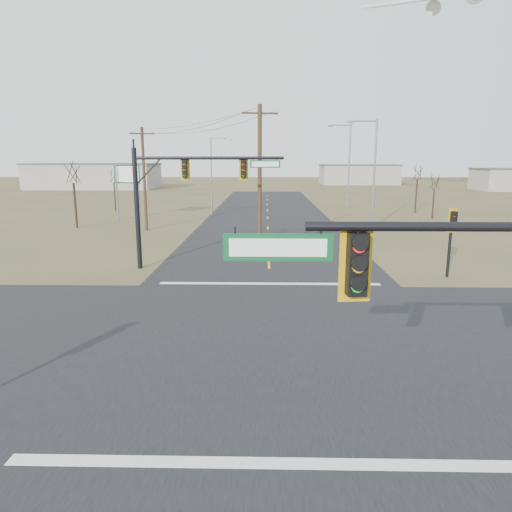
{
  "coord_description": "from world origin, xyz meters",
  "views": [
    {
      "loc": [
        -0.23,
        -16.48,
        6.66
      ],
      "look_at": [
        -0.6,
        1.0,
        2.95
      ],
      "focal_mm": 32.0,
      "sensor_mm": 36.0,
      "label": 1
    }
  ],
  "objects": [
    {
      "name": "utility_pole_near",
      "position": [
        -0.66,
        15.77,
        5.34
      ],
      "size": [
        2.49,
        0.66,
        10.32
      ],
      "rotation": [
        0.0,
        0.0,
        0.22
      ],
      "color": "#42311C",
      "rests_on": "ground"
    },
    {
      "name": "bare_tree_a",
      "position": [
        -18.95,
        27.96,
        5.47
      ],
      "size": [
        3.41,
        3.41,
        6.92
      ],
      "rotation": [
        0.0,
        0.0,
        -0.23
      ],
      "color": "black",
      "rests_on": "ground"
    },
    {
      "name": "streetlight_c",
      "position": [
        -6.53,
        38.54,
        5.2
      ],
      "size": [
        2.59,
        0.34,
        9.27
      ],
      "rotation": [
        0.0,
        0.0,
        -0.23
      ],
      "color": "slate",
      "rests_on": "ground"
    },
    {
      "name": "road_ew",
      "position": [
        0.0,
        0.0,
        0.01
      ],
      "size": [
        160.0,
        14.0,
        0.02
      ],
      "primitive_type": "cube",
      "color": "black",
      "rests_on": "ground"
    },
    {
      "name": "mast_arm_far",
      "position": [
        -5.16,
        11.09,
        5.28
      ],
      "size": [
        9.05,
        0.47,
        7.33
      ],
      "rotation": [
        0.0,
        0.0,
        0.13
      ],
      "color": "black",
      "rests_on": "ground"
    },
    {
      "name": "pedestal_signal_ne",
      "position": [
        10.27,
        9.12,
        2.96
      ],
      "size": [
        0.66,
        0.57,
        4.0
      ],
      "rotation": [
        0.0,
        0.0,
        0.34
      ],
      "color": "black",
      "rests_on": "ground"
    },
    {
      "name": "bare_tree_c",
      "position": [
        18.78,
        35.71,
        4.22
      ],
      "size": [
        2.62,
        2.62,
        5.38
      ],
      "rotation": [
        0.0,
        0.0,
        -0.17
      ],
      "color": "black",
      "rests_on": "ground"
    },
    {
      "name": "ground",
      "position": [
        0.0,
        0.0,
        0.0
      ],
      "size": [
        320.0,
        320.0,
        0.0
      ],
      "primitive_type": "plane",
      "color": "brown",
      "rests_on": "ground"
    },
    {
      "name": "stop_bar_far",
      "position": [
        0.0,
        7.5,
        0.03
      ],
      "size": [
        12.0,
        0.4,
        0.01
      ],
      "primitive_type": "cube",
      "color": "silver",
      "rests_on": "road_ns"
    },
    {
      "name": "bare_tree_d",
      "position": [
        18.75,
        41.69,
        5.16
      ],
      "size": [
        3.17,
        3.17,
        6.41
      ],
      "rotation": [
        0.0,
        0.0,
        -0.39
      ],
      "color": "black",
      "rests_on": "ground"
    },
    {
      "name": "utility_pole_far",
      "position": [
        -11.62,
        26.53,
        4.97
      ],
      "size": [
        2.19,
        1.06,
        9.56
      ],
      "rotation": [
        0.0,
        0.0,
        0.42
      ],
      "color": "#42311C",
      "rests_on": "ground"
    },
    {
      "name": "warehouse_mid",
      "position": [
        25.0,
        110.0,
        2.5
      ],
      "size": [
        20.0,
        12.0,
        5.0
      ],
      "primitive_type": "cube",
      "color": "#A09A8E",
      "rests_on": "ground"
    },
    {
      "name": "warehouse_left",
      "position": [
        -40.0,
        90.0,
        2.75
      ],
      "size": [
        28.0,
        14.0,
        5.5
      ],
      "primitive_type": "cube",
      "color": "#A09A8E",
      "rests_on": "ground"
    },
    {
      "name": "highway_sign",
      "position": [
        -15.51,
        34.03,
        4.3
      ],
      "size": [
        3.13,
        1.01,
        6.08
      ],
      "rotation": [
        0.0,
        0.0,
        -0.29
      ],
      "color": "slate",
      "rests_on": "ground"
    },
    {
      "name": "streetlight_b",
      "position": [
        10.96,
        47.57,
        6.39
      ],
      "size": [
        3.17,
        0.39,
        11.37
      ],
      "rotation": [
        0.0,
        0.0,
        0.17
      ],
      "color": "slate",
      "rests_on": "ground"
    },
    {
      "name": "road_ns",
      "position": [
        0.0,
        0.0,
        0.01
      ],
      "size": [
        14.0,
        160.0,
        0.02
      ],
      "primitive_type": "cube",
      "color": "black",
      "rests_on": "ground"
    },
    {
      "name": "bare_tree_b",
      "position": [
        -20.13,
        43.48,
        4.56
      ],
      "size": [
        2.45,
        2.45,
        5.7
      ],
      "rotation": [
        0.0,
        0.0,
        0.11
      ],
      "color": "black",
      "rests_on": "ground"
    },
    {
      "name": "stop_bar_near",
      "position": [
        0.0,
        -7.5,
        0.03
      ],
      "size": [
        12.0,
        0.4,
        0.01
      ],
      "primitive_type": "cube",
      "color": "silver",
      "rests_on": "road_ns"
    },
    {
      "name": "streetlight_a",
      "position": [
        10.01,
        28.34,
        5.83
      ],
      "size": [
        2.88,
        0.26,
        10.39
      ],
      "rotation": [
        0.0,
        0.0,
        -0.0
      ],
      "color": "slate",
      "rests_on": "ground"
    }
  ]
}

